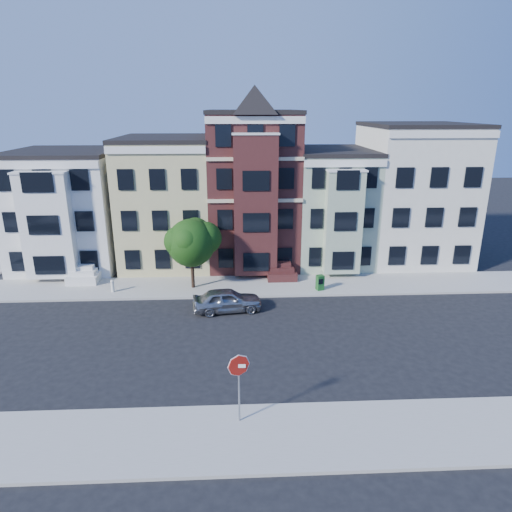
{
  "coord_description": "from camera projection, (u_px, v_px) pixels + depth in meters",
  "views": [
    {
      "loc": [
        -1.55,
        -22.89,
        12.5
      ],
      "look_at": [
        -0.32,
        2.45,
        4.2
      ],
      "focal_mm": 32.0,
      "sensor_mm": 36.0,
      "label": 1
    }
  ],
  "objects": [
    {
      "name": "parked_car",
      "position": [
        227.0,
        300.0,
        29.16
      ],
      "size": [
        4.58,
        2.31,
        1.5
      ],
      "primitive_type": "imported",
      "rotation": [
        0.0,
        0.0,
        1.7
      ],
      "color": "#96989E",
      "rests_on": "ground"
    },
    {
      "name": "far_sidewalk",
      "position": [
        257.0,
        286.0,
        33.26
      ],
      "size": [
        60.0,
        4.0,
        0.15
      ],
      "primitive_type": "cube",
      "color": "#9E9B93",
      "rests_on": "ground"
    },
    {
      "name": "house_green",
      "position": [
        330.0,
        207.0,
        38.36
      ],
      "size": [
        6.0,
        9.0,
        9.0
      ],
      "primitive_type": "cube",
      "color": "#9CAF91",
      "rests_on": "ground"
    },
    {
      "name": "fire_hydrant",
      "position": [
        113.0,
        287.0,
        31.91
      ],
      "size": [
        0.27,
        0.27,
        0.72
      ],
      "primitive_type": "cylinder",
      "rotation": [
        0.0,
        0.0,
        0.06
      ],
      "color": "beige",
      "rests_on": "far_sidewalk"
    },
    {
      "name": "house_white",
      "position": [
        70.0,
        210.0,
        37.36
      ],
      "size": [
        8.0,
        9.0,
        9.0
      ],
      "primitive_type": "cube",
      "color": "white",
      "rests_on": "ground"
    },
    {
      "name": "stop_sign",
      "position": [
        239.0,
        384.0,
        18.35
      ],
      "size": [
        0.96,
        0.17,
        3.47
      ],
      "primitive_type": null,
      "rotation": [
        0.0,
        0.0,
        -0.04
      ],
      "color": "#B3190F",
      "rests_on": "near_sidewalk"
    },
    {
      "name": "house_brown",
      "position": [
        253.0,
        190.0,
        37.59
      ],
      "size": [
        7.0,
        9.0,
        12.0
      ],
      "primitive_type": "cube",
      "color": "#401B19",
      "rests_on": "ground"
    },
    {
      "name": "near_sidewalk",
      "position": [
        277.0,
        436.0,
        18.07
      ],
      "size": [
        60.0,
        4.0,
        0.15
      ],
      "primitive_type": "cube",
      "color": "#9E9B93",
      "rests_on": "ground"
    },
    {
      "name": "street_tree",
      "position": [
        191.0,
        246.0,
        31.87
      ],
      "size": [
        6.3,
        6.3,
        6.21
      ],
      "primitive_type": null,
      "rotation": [
        0.0,
        0.0,
        0.2
      ],
      "color": "#1B450F",
      "rests_on": "far_sidewalk"
    },
    {
      "name": "house_yellow",
      "position": [
        168.0,
        203.0,
        37.58
      ],
      "size": [
        7.0,
        9.0,
        10.0
      ],
      "primitive_type": "cube",
      "color": "#CABD81",
      "rests_on": "ground"
    },
    {
      "name": "house_cream",
      "position": [
        413.0,
        194.0,
        38.37
      ],
      "size": [
        8.0,
        9.0,
        11.0
      ],
      "primitive_type": "cube",
      "color": "silver",
      "rests_on": "ground"
    },
    {
      "name": "ground",
      "position": [
        264.0,
        340.0,
        25.69
      ],
      "size": [
        120.0,
        120.0,
        0.0
      ],
      "primitive_type": "plane",
      "color": "black"
    },
    {
      "name": "newspaper_box",
      "position": [
        320.0,
        283.0,
        32.23
      ],
      "size": [
        0.6,
        0.56,
        1.08
      ],
      "primitive_type": "cube",
      "rotation": [
        0.0,
        0.0,
        0.3
      ],
      "color": "#1B5721",
      "rests_on": "far_sidewalk"
    }
  ]
}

